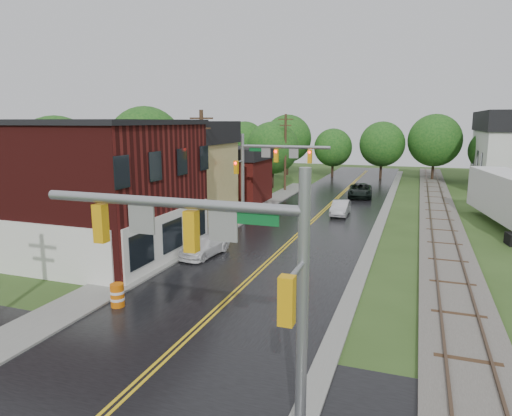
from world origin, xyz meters
The scene contains 20 objects.
main_road centered at (0.00, 30.00, 0.00)m, with size 10.00×90.00×0.02m, color black.
cross_road centered at (0.00, 2.00, 0.00)m, with size 60.00×9.00×0.02m, color black.
curb_right centered at (5.40, 35.00, 0.00)m, with size 0.80×70.00×0.12m, color gray.
sidewalk_left centered at (-6.20, 25.00, 0.00)m, with size 2.40×50.00×0.12m, color gray.
brick_building centered at (-12.48, 15.00, 4.15)m, with size 14.30×10.30×8.30m.
yellow_house centered at (-11.00, 26.00, 3.20)m, with size 8.00×7.00×6.40m, color tan.
darkred_building centered at (-10.00, 35.00, 2.20)m, with size 7.00×6.00×4.40m, color #3F0F0C.
railroad centered at (10.00, 35.00, 0.11)m, with size 3.20×80.00×0.30m.
traffic_signal_near centered at (3.47, 2.00, 4.97)m, with size 7.34×0.30×7.20m.
traffic_signal_far centered at (-3.47, 27.00, 4.97)m, with size 7.34×0.43×7.20m.
utility_pole_b centered at (-6.80, 22.00, 4.72)m, with size 1.80×0.28×9.00m.
utility_pole_c centered at (-6.80, 44.00, 4.72)m, with size 1.80×0.28×9.00m.
tree_left_a centered at (-19.85, 21.90, 5.11)m, with size 6.80×6.80×8.67m.
tree_left_b centered at (-17.85, 31.90, 5.72)m, with size 7.60×7.60×9.69m.
tree_left_c centered at (-13.85, 39.90, 4.51)m, with size 6.00×6.00×7.65m.
tree_left_e centered at (-8.85, 45.90, 4.81)m, with size 6.40×6.40×8.16m.
suv_dark centered at (2.26, 42.14, 0.74)m, with size 2.47×5.35×1.49m, color black.
sedan_silver centered at (1.79, 31.78, 0.65)m, with size 1.38×3.97×1.31m, color silver.
pickup_white centered at (-4.13, 16.67, 0.59)m, with size 1.66×4.09×1.19m, color white.
construction_barrel centered at (-4.35, 8.20, 0.54)m, with size 0.61×0.61×1.08m, color #CC5D09.
Camera 1 is at (7.95, -7.91, 8.22)m, focal length 32.00 mm.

